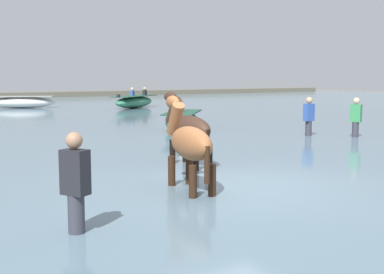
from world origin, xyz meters
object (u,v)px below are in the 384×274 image
at_px(horse_lead_chestnut, 189,146).
at_px(boat_mid_channel, 21,102).
at_px(boat_near_port, 182,121).
at_px(horse_trailing_dark_bay, 188,131).
at_px(person_onlooker_right, 309,121).
at_px(person_onlooker_left, 356,122).
at_px(person_spectator_far, 76,195).
at_px(boat_far_inshore, 134,102).

height_order(horse_lead_chestnut, boat_mid_channel, horse_lead_chestnut).
bearing_deg(boat_near_port, horse_trailing_dark_bay, -119.45).
distance_m(horse_trailing_dark_bay, boat_near_port, 7.06).
bearing_deg(boat_near_port, horse_lead_chestnut, -119.81).
distance_m(boat_near_port, person_onlooker_right, 4.40).
height_order(person_onlooker_left, person_spectator_far, same).
height_order(horse_trailing_dark_bay, person_onlooker_left, horse_trailing_dark_bay).
height_order(boat_near_port, person_onlooker_left, person_onlooker_left).
height_order(boat_far_inshore, person_onlooker_right, person_onlooker_right).
relative_size(boat_mid_channel, person_spectator_far, 2.46).
xyz_separation_m(horse_lead_chestnut, boat_near_port, (4.62, 8.07, -0.42)).
relative_size(person_onlooker_right, person_spectator_far, 1.00).
height_order(horse_trailing_dark_bay, person_onlooker_right, horse_trailing_dark_bay).
bearing_deg(boat_far_inshore, horse_trailing_dark_bay, -111.71).
distance_m(boat_near_port, person_onlooker_left, 5.79).
bearing_deg(boat_near_port, boat_mid_channel, 97.34).
bearing_deg(person_onlooker_right, horse_trailing_dark_bay, -157.09).
bearing_deg(person_spectator_far, boat_near_port, 53.23).
distance_m(boat_near_port, person_spectator_far, 11.63).
distance_m(boat_far_inshore, person_spectator_far, 23.88).
height_order(boat_near_port, person_onlooker_right, person_onlooker_right).
xyz_separation_m(boat_near_port, person_onlooker_right, (2.50, -3.62, 0.14)).
bearing_deg(horse_trailing_dark_bay, person_onlooker_right, 22.91).
relative_size(person_onlooker_left, person_spectator_far, 1.00).
distance_m(boat_far_inshore, boat_near_port, 12.59).
bearing_deg(boat_near_port, boat_far_inshore, 72.61).
bearing_deg(horse_lead_chestnut, boat_far_inshore, 67.34).
bearing_deg(person_onlooker_right, boat_mid_channel, 103.24).
bearing_deg(boat_far_inshore, boat_mid_channel, 149.26).
distance_m(boat_near_port, boat_mid_channel, 15.56).
height_order(horse_lead_chestnut, boat_far_inshore, horse_lead_chestnut).
xyz_separation_m(horse_lead_chestnut, person_spectator_far, (-2.34, -1.25, -0.28)).
height_order(person_onlooker_right, person_onlooker_left, same).
distance_m(boat_mid_channel, person_spectator_far, 25.25).
bearing_deg(boat_mid_channel, boat_far_inshore, -30.74).
bearing_deg(boat_near_port, person_onlooker_left, -53.24).
distance_m(horse_lead_chestnut, boat_far_inshore, 21.76).
bearing_deg(horse_trailing_dark_bay, boat_near_port, 60.55).
bearing_deg(person_onlooker_right, horse_lead_chestnut, -148.00).
height_order(horse_trailing_dark_bay, boat_near_port, horse_trailing_dark_bay).
relative_size(horse_trailing_dark_bay, person_onlooker_left, 1.19).
distance_m(horse_lead_chestnut, person_spectator_far, 2.67).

